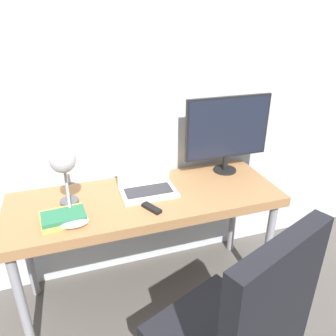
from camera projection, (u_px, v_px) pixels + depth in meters
The scene contains 10 objects.
ground_plane at pixel (162, 325), 2.06m from camera, with size 12.00×12.00×0.00m, color #514C47.
wall_back at pixel (129, 96), 2.06m from camera, with size 8.00×0.05×2.60m.
desk at pixel (147, 206), 2.01m from camera, with size 1.63×0.59×0.78m.
laptop at pixel (147, 184), 2.01m from camera, with size 0.33×0.23×0.24m.
monitor at pixel (228, 130), 2.16m from camera, with size 0.59×0.16×0.52m.
desk_lamp at pixel (63, 164), 1.66m from camera, with size 0.13×0.27×0.40m.
office_chair at pixel (239, 333), 1.32m from camera, with size 0.67×0.66×1.14m.
book_stack at pixel (63, 217), 1.73m from camera, with size 0.25×0.22×0.05m.
tv_remote at pixel (152, 208), 1.83m from camera, with size 0.09×0.13×0.02m.
game_controller at pixel (74, 222), 1.69m from camera, with size 0.16×0.10×0.04m.
Camera 1 is at (-0.41, -1.37, 1.78)m, focal length 35.00 mm.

